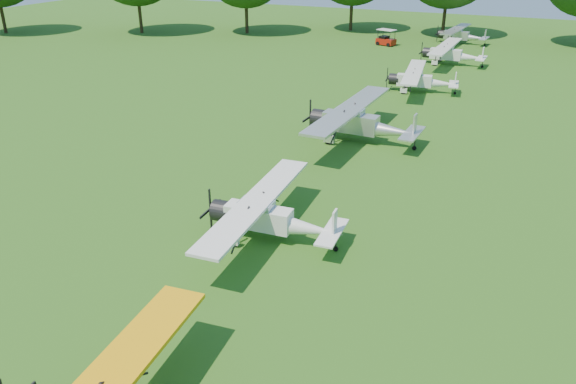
% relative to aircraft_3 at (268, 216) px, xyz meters
% --- Properties ---
extents(ground, '(160.00, 160.00, 0.00)m').
position_rel_aircraft_3_xyz_m(ground, '(-0.15, 1.20, -1.16)').
color(ground, '#275916').
rests_on(ground, ground).
extents(tree_belt, '(137.36, 130.27, 14.52)m').
position_rel_aircraft_3_xyz_m(tree_belt, '(3.42, 1.37, 6.87)').
color(tree_belt, black).
rests_on(tree_belt, ground).
extents(aircraft_3, '(6.34, 10.09, 1.99)m').
position_rel_aircraft_3_xyz_m(aircraft_3, '(0.00, 0.00, 0.00)').
color(aircraft_3, white).
rests_on(aircraft_3, ground).
extents(aircraft_4, '(7.62, 12.13, 2.39)m').
position_rel_aircraft_3_xyz_m(aircraft_4, '(-0.20, 14.05, 0.24)').
color(aircraft_4, silver).
rests_on(aircraft_4, ground).
extents(aircraft_5, '(6.15, 9.76, 1.92)m').
position_rel_aircraft_3_xyz_m(aircraft_5, '(0.84, 28.24, -0.04)').
color(aircraft_5, white).
rests_on(aircraft_5, ground).
extents(aircraft_6, '(6.63, 10.55, 2.08)m').
position_rel_aircraft_3_xyz_m(aircraft_6, '(1.50, 40.39, 0.05)').
color(aircraft_6, white).
rests_on(aircraft_6, ground).
extents(aircraft_7, '(6.24, 9.92, 1.95)m').
position_rel_aircraft_3_xyz_m(aircraft_7, '(0.62, 53.16, -0.02)').
color(aircraft_7, silver).
rests_on(aircraft_7, ground).
extents(golf_cart, '(2.49, 1.95, 1.87)m').
position_rel_aircraft_3_xyz_m(golf_cart, '(-7.44, 48.42, -0.53)').
color(golf_cart, '#A7190B').
rests_on(golf_cart, ground).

